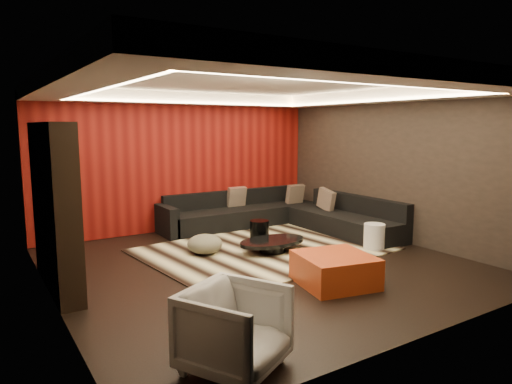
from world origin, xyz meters
TOP-DOWN VIEW (x-y plane):
  - floor at (0.00, 0.00)m, footprint 6.00×6.00m
  - ceiling at (0.00, 0.00)m, footprint 6.00×6.00m
  - wall_back at (0.00, 3.01)m, footprint 6.00×0.02m
  - wall_left at (-3.01, 0.00)m, footprint 0.02×6.00m
  - wall_right at (3.01, 0.00)m, footprint 0.02×6.00m
  - red_feature_wall at (0.00, 2.97)m, footprint 5.98×0.05m
  - soffit_back at (0.00, 2.70)m, footprint 6.00×0.60m
  - soffit_front at (0.00, -2.70)m, footprint 6.00×0.60m
  - soffit_left at (-2.70, 0.00)m, footprint 0.60×4.80m
  - soffit_right at (2.70, 0.00)m, footprint 0.60×4.80m
  - cove_back at (0.00, 2.36)m, footprint 4.80×0.08m
  - cove_front at (0.00, -2.36)m, footprint 4.80×0.08m
  - cove_left at (-2.36, 0.00)m, footprint 0.08×4.80m
  - cove_right at (2.36, 0.00)m, footprint 0.08×4.80m
  - tv_surround at (-2.85, 0.60)m, footprint 0.30×2.00m
  - tv_screen at (-2.69, 0.60)m, footprint 0.04×1.30m
  - tv_shelf at (-2.69, 0.60)m, footprint 0.04×1.60m
  - rug at (0.51, 0.65)m, footprint 4.28×3.39m
  - coffee_table at (0.53, 0.44)m, footprint 1.26×1.26m
  - drum_stool at (0.67, 1.07)m, footprint 0.43×0.43m
  - striped_pouf at (-0.50, 0.96)m, footprint 0.64×0.64m
  - white_side_table at (2.16, -0.34)m, footprint 0.40×0.40m
  - orange_ottoman at (0.35, -1.33)m, footprint 1.11×1.11m
  - armchair at (-1.90, -2.50)m, footprint 1.10×1.11m
  - sectional_sofa at (1.73, 1.86)m, footprint 3.65×3.50m
  - throw_pillows at (2.07, 2.16)m, footprint 1.75×1.71m

SIDE VIEW (x-z plane):
  - floor at x=0.00m, z-range -0.02..0.00m
  - rug at x=0.51m, z-range 0.00..0.02m
  - coffee_table at x=0.53m, z-range 0.02..0.23m
  - striped_pouf at x=-0.50m, z-range 0.02..0.34m
  - orange_ottoman at x=0.35m, z-range 0.00..0.42m
  - drum_stool at x=0.67m, z-range 0.02..0.43m
  - white_side_table at x=2.16m, z-range 0.00..0.46m
  - sectional_sofa at x=1.73m, z-range -0.11..0.64m
  - armchair at x=-1.90m, z-range 0.00..0.75m
  - throw_pillows at x=2.07m, z-range 0.37..0.87m
  - tv_shelf at x=-2.69m, z-range 0.68..0.72m
  - tv_surround at x=-2.85m, z-range 0.00..2.20m
  - wall_back at x=0.00m, z-range 0.00..2.80m
  - wall_left at x=-3.01m, z-range 0.00..2.80m
  - wall_right at x=3.01m, z-range 0.00..2.80m
  - red_feature_wall at x=0.00m, z-range 0.01..2.79m
  - tv_screen at x=-2.69m, z-range 1.05..1.85m
  - cove_back at x=0.00m, z-range 2.58..2.62m
  - cove_front at x=0.00m, z-range 2.58..2.62m
  - cove_left at x=-2.36m, z-range 2.58..2.62m
  - cove_right at x=2.36m, z-range 2.58..2.62m
  - soffit_back at x=0.00m, z-range 2.58..2.80m
  - soffit_front at x=0.00m, z-range 2.58..2.80m
  - soffit_left at x=-2.70m, z-range 2.58..2.80m
  - soffit_right at x=2.70m, z-range 2.58..2.80m
  - ceiling at x=0.00m, z-range 2.80..2.82m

